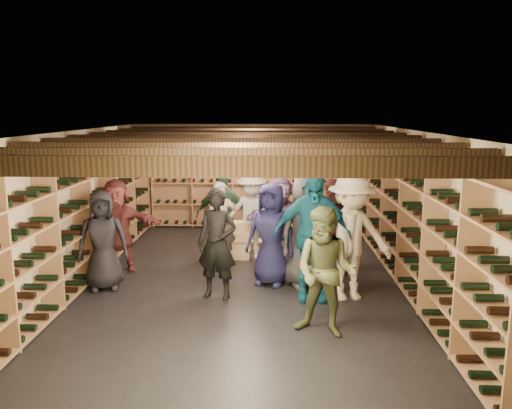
{
  "coord_description": "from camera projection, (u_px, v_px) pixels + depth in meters",
  "views": [
    {
      "loc": [
        0.43,
        -7.68,
        2.73
      ],
      "look_at": [
        0.19,
        0.2,
        1.23
      ],
      "focal_mm": 35.0,
      "sensor_mm": 36.0,
      "label": 1
    }
  ],
  "objects": [
    {
      "name": "ground",
      "position": [
        244.0,
        281.0,
        8.07
      ],
      "size": [
        8.0,
        8.0,
        0.0
      ],
      "primitive_type": "plane",
      "color": "black",
      "rests_on": "ground"
    },
    {
      "name": "walls",
      "position": [
        244.0,
        208.0,
        7.84
      ],
      "size": [
        5.52,
        8.02,
        2.4
      ],
      "color": "beige",
      "rests_on": "ground"
    },
    {
      "name": "ceiling",
      "position": [
        243.0,
        132.0,
        7.62
      ],
      "size": [
        5.5,
        8.0,
        0.01
      ],
      "primitive_type": "cube",
      "color": "beige",
      "rests_on": "walls"
    },
    {
      "name": "ceiling_joists",
      "position": [
        243.0,
        141.0,
        7.65
      ],
      "size": [
        5.4,
        7.12,
        0.18
      ],
      "color": "black",
      "rests_on": "ground"
    },
    {
      "name": "wine_rack_left",
      "position": [
        83.0,
        215.0,
        7.95
      ],
      "size": [
        0.32,
        7.5,
        2.15
      ],
      "color": "#A0724D",
      "rests_on": "ground"
    },
    {
      "name": "wine_rack_right",
      "position": [
        408.0,
        217.0,
        7.79
      ],
      "size": [
        0.32,
        7.5,
        2.15
      ],
      "color": "#A0724D",
      "rests_on": "ground"
    },
    {
      "name": "wine_rack_back",
      "position": [
        253.0,
        182.0,
        11.63
      ],
      "size": [
        4.7,
        0.3,
        2.15
      ],
      "color": "#A0724D",
      "rests_on": "ground"
    },
    {
      "name": "crate_stack_left",
      "position": [
        238.0,
        240.0,
        9.29
      ],
      "size": [
        0.51,
        0.34,
        0.68
      ],
      "rotation": [
        0.0,
        0.0,
        -0.03
      ],
      "color": "tan",
      "rests_on": "ground"
    },
    {
      "name": "crate_stack_right",
      "position": [
        222.0,
        240.0,
        9.99
      ],
      "size": [
        0.57,
        0.44,
        0.34
      ],
      "rotation": [
        0.0,
        0.0,
        0.25
      ],
      "color": "tan",
      "rests_on": "ground"
    },
    {
      "name": "crate_loose",
      "position": [
        256.0,
        244.0,
        9.97
      ],
      "size": [
        0.54,
        0.39,
        0.17
      ],
      "primitive_type": "cube",
      "rotation": [
        0.0,
        0.0,
        -0.13
      ],
      "color": "tan",
      "rests_on": "ground"
    },
    {
      "name": "person_0",
      "position": [
        103.0,
        240.0,
        7.6
      ],
      "size": [
        0.85,
        0.66,
        1.54
      ],
      "primitive_type": "imported",
      "rotation": [
        0.0,
        0.0,
        0.26
      ],
      "color": "black",
      "rests_on": "ground"
    },
    {
      "name": "person_1",
      "position": [
        217.0,
        244.0,
        7.23
      ],
      "size": [
        0.68,
        0.53,
        1.63
      ],
      "primitive_type": "imported",
      "rotation": [
        0.0,
        0.0,
        -0.26
      ],
      "color": "black",
      "rests_on": "ground"
    },
    {
      "name": "person_2",
      "position": [
        326.0,
        272.0,
        6.02
      ],
      "size": [
        0.95,
        0.85,
        1.6
      ],
      "primitive_type": "imported",
      "rotation": [
        0.0,
        0.0,
        -0.39
      ],
      "color": "#4F5631",
      "rests_on": "ground"
    },
    {
      "name": "person_3",
      "position": [
        350.0,
        237.0,
        7.16
      ],
      "size": [
        1.3,
        0.89,
        1.86
      ],
      "primitive_type": "imported",
      "rotation": [
        0.0,
        0.0,
        0.17
      ],
      "color": "beige",
      "rests_on": "ground"
    },
    {
      "name": "person_4",
      "position": [
        312.0,
        235.0,
        7.15
      ],
      "size": [
        1.13,
        0.5,
        1.91
      ],
      "primitive_type": "imported",
      "rotation": [
        0.0,
        0.0,
        -0.03
      ],
      "color": "#12556D",
      "rests_on": "ground"
    },
    {
      "name": "person_5",
      "position": [
        117.0,
        226.0,
        8.45
      ],
      "size": [
        1.53,
        0.71,
        1.59
      ],
      "primitive_type": "imported",
      "rotation": [
        0.0,
        0.0,
        0.16
      ],
      "color": "brown",
      "rests_on": "ground"
    },
    {
      "name": "person_6",
      "position": [
        271.0,
        234.0,
        7.81
      ],
      "size": [
        0.92,
        0.76,
        1.62
      ],
      "primitive_type": "imported",
      "rotation": [
        0.0,
        0.0,
        -0.35
      ],
      "color": "#19193E",
      "rests_on": "ground"
    },
    {
      "name": "person_7",
      "position": [
        221.0,
        225.0,
        8.68
      ],
      "size": [
        0.64,
        0.52,
        1.51
      ],
      "primitive_type": "imported",
      "rotation": [
        0.0,
        0.0,
        0.34
      ],
      "color": "gray",
      "rests_on": "ground"
    },
    {
      "name": "person_8",
      "position": [
        335.0,
        227.0,
        8.29
      ],
      "size": [
        0.95,
        0.85,
        1.6
      ],
      "primitive_type": "imported",
      "rotation": [
        0.0,
        0.0,
        -0.38
      ],
      "color": "#4C2420",
      "rests_on": "ground"
    },
    {
      "name": "person_9",
      "position": [
        252.0,
        215.0,
        9.19
      ],
      "size": [
        1.14,
        0.76,
        1.65
      ],
      "primitive_type": "imported",
      "rotation": [
        0.0,
        0.0,
        0.14
      ],
      "color": "#A39E95",
      "rests_on": "ground"
    },
    {
      "name": "person_10",
      "position": [
        222.0,
        215.0,
        9.21
      ],
      "size": [
        1.01,
        0.55,
        1.62
      ],
      "primitive_type": "imported",
      "rotation": [
        0.0,
        0.0,
        0.17
      ],
      "color": "#274935",
      "rests_on": "ground"
    },
    {
      "name": "person_11",
      "position": [
        281.0,
        218.0,
        9.18
      ],
      "size": [
        1.49,
        0.84,
        1.53
      ],
      "primitive_type": "imported",
      "rotation": [
        0.0,
        0.0,
        0.29
      ],
      "color": "#846194",
      "rests_on": "ground"
    },
    {
      "name": "person_12",
      "position": [
        306.0,
        231.0,
        7.71
      ],
      "size": [
        1.01,
        0.85,
        1.76
      ],
      "primitive_type": "imported",
      "rotation": [
        0.0,
        0.0,
        0.4
      ],
      "color": "#313236",
      "rests_on": "ground"
    }
  ]
}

